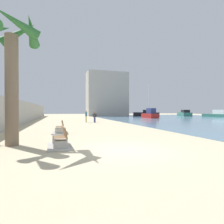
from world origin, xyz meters
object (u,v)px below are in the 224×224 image
object	(u,v)px
bench_near	(60,142)
boat_far_left	(150,114)
boat_outer	(184,114)
boat_nearest	(217,114)
palm_tree	(11,53)
bench_far	(60,130)
boat_mid_bay	(146,114)
person_walking	(95,117)
person_standing	(86,115)

from	to	relation	value
bench_near	boat_far_left	xyz separation A→B (m)	(18.95, 27.07, 0.60)
boat_outer	boat_nearest	world-z (taller)	boat_nearest
palm_tree	bench_far	size ratio (longest dim) A/B	3.12
bench_far	boat_nearest	xyz separation A→B (m)	(37.94, 22.22, 0.46)
palm_tree	boat_mid_bay	xyz separation A→B (m)	(25.36, 35.79, -3.86)
palm_tree	person_walking	size ratio (longest dim) A/B	4.44
boat_outer	boat_far_left	world-z (taller)	boat_far_left
person_standing	person_walking	bearing A→B (deg)	-41.99
person_standing	boat_far_left	size ratio (longest dim) A/B	0.23
person_walking	boat_outer	xyz separation A→B (m)	(29.85, 19.50, -0.13)
person_walking	person_standing	world-z (taller)	person_standing
palm_tree	bench_near	xyz separation A→B (m)	(2.30, -1.07, -4.35)
bench_near	boat_far_left	size ratio (longest dim) A/B	0.29
person_walking	boat_nearest	xyz separation A→B (m)	(33.22, 11.40, -0.17)
person_walking	boat_far_left	size ratio (longest dim) A/B	0.20
bench_near	boat_nearest	xyz separation A→B (m)	(37.95, 27.74, 0.46)
bench_near	boat_outer	xyz separation A→B (m)	(34.58, 35.83, 0.49)
boat_far_left	palm_tree	bearing A→B (deg)	-129.27
palm_tree	boat_outer	distance (m)	50.83
palm_tree	boat_far_left	size ratio (longest dim) A/B	0.89
palm_tree	boat_far_left	bearing A→B (deg)	50.73
boat_nearest	bench_near	bearing A→B (deg)	-143.84
palm_tree	boat_nearest	size ratio (longest dim) A/B	0.96
bench_near	person_walking	world-z (taller)	person_walking
person_standing	bench_near	bearing A→B (deg)	-101.96
bench_near	boat_far_left	bearing A→B (deg)	55.00
bench_near	bench_far	size ratio (longest dim) A/B	1.01
person_walking	person_standing	xyz separation A→B (m)	(-1.07, 0.96, 0.16)
boat_far_left	boat_nearest	size ratio (longest dim) A/B	1.09
palm_tree	boat_far_left	world-z (taller)	boat_far_left
bench_near	person_standing	world-z (taller)	person_standing
bench_far	boat_mid_bay	xyz separation A→B (m)	(23.05, 31.34, 0.50)
person_standing	boat_outer	bearing A→B (deg)	30.94
palm_tree	bench_near	bearing A→B (deg)	-24.88
bench_near	person_standing	size ratio (longest dim) A/B	1.25
bench_near	boat_mid_bay	world-z (taller)	boat_mid_bay
boat_mid_bay	bench_near	bearing A→B (deg)	-122.03
boat_far_left	boat_nearest	bearing A→B (deg)	2.02
person_standing	boat_mid_bay	size ratio (longest dim) A/B	0.24
boat_outer	boat_mid_bay	bearing A→B (deg)	174.94
boat_mid_bay	person_standing	bearing A→B (deg)	-134.76
person_standing	boat_nearest	world-z (taller)	boat_nearest
bench_far	boat_far_left	world-z (taller)	boat_far_left
bench_near	boat_mid_bay	xyz separation A→B (m)	(23.06, 36.85, 0.50)
boat_mid_bay	boat_outer	xyz separation A→B (m)	(11.53, -1.02, -0.01)
boat_mid_bay	boat_outer	distance (m)	11.57
boat_mid_bay	boat_outer	world-z (taller)	boat_outer
person_standing	boat_nearest	size ratio (longest dim) A/B	0.25
palm_tree	person_standing	world-z (taller)	palm_tree
bench_near	bench_far	bearing A→B (deg)	89.89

